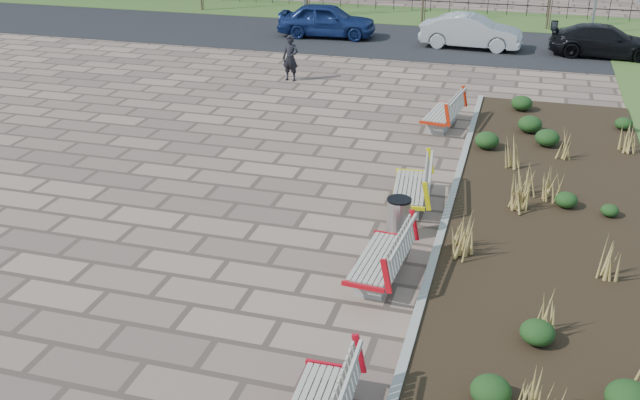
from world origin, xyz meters
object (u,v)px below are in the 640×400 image
(bench_c, at_px, (410,185))
(litter_bin, at_px, (398,219))
(bench_b, at_px, (379,256))
(bench_d, at_px, (442,111))
(car_silver, at_px, (471,31))
(pedestrian, at_px, (290,58))
(car_blue, at_px, (327,20))
(car_black, at_px, (605,41))

(bench_c, bearing_deg, litter_bin, -94.64)
(litter_bin, bearing_deg, bench_b, -91.32)
(bench_d, bearing_deg, car_silver, 98.39)
(bench_b, distance_m, pedestrian, 14.02)
(litter_bin, distance_m, car_blue, 19.57)
(bench_c, bearing_deg, car_blue, 105.58)
(bench_d, bearing_deg, litter_bin, -82.11)
(car_blue, xyz_separation_m, car_black, (11.88, -0.49, -0.12))
(bench_b, bearing_deg, bench_d, 94.03)
(bench_d, distance_m, pedestrian, 6.97)
(bench_c, bearing_deg, pedestrian, 116.41)
(bench_d, height_order, pedestrian, pedestrian)
(bench_b, relative_size, car_black, 0.48)
(pedestrian, distance_m, car_silver, 9.08)
(car_black, bearing_deg, bench_d, 155.44)
(car_black, bearing_deg, pedestrian, 123.61)
(bench_b, xyz_separation_m, car_silver, (-0.15, 19.69, 0.22))
(car_blue, height_order, car_silver, car_blue)
(bench_b, relative_size, bench_d, 1.00)
(bench_b, distance_m, car_silver, 19.69)
(bench_c, distance_m, car_black, 17.09)
(bench_d, relative_size, car_silver, 0.49)
(bench_c, xyz_separation_m, car_black, (5.23, 16.27, 0.15))
(bench_b, relative_size, litter_bin, 2.43)
(bench_c, xyz_separation_m, pedestrian, (-5.94, 9.33, 0.32))
(bench_d, distance_m, car_silver, 10.63)
(bench_b, bearing_deg, pedestrian, 119.09)
(pedestrian, relative_size, car_black, 0.38)
(bench_b, distance_m, bench_c, 3.37)
(bench_d, bearing_deg, car_blue, 128.57)
(car_silver, bearing_deg, car_blue, 89.68)
(car_blue, bearing_deg, car_black, -96.46)
(car_blue, relative_size, car_black, 1.01)
(bench_c, relative_size, litter_bin, 2.43)
(bench_b, xyz_separation_m, car_blue, (-6.66, 20.14, 0.27))
(pedestrian, bearing_deg, car_black, 39.17)
(bench_b, height_order, bench_c, same)
(bench_b, distance_m, car_black, 20.33)
(bench_d, height_order, car_blue, car_blue)
(bench_d, height_order, car_black, car_black)
(bench_d, distance_m, car_blue, 12.92)
(car_silver, bearing_deg, pedestrian, 144.01)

